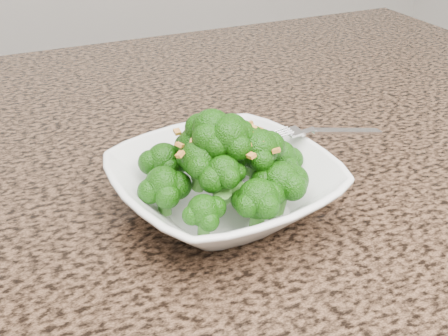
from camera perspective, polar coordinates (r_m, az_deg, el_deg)
name	(u,v)px	position (r m, az deg, el deg)	size (l,w,h in m)	color
granite_counter	(98,193)	(0.67, -12.65, -2.46)	(1.64, 1.04, 0.03)	brown
bowl	(224,187)	(0.58, 0.00, -1.92)	(0.22, 0.22, 0.06)	white
broccoli_pile	(224,131)	(0.55, 0.00, 3.73)	(0.20, 0.20, 0.07)	#175209
garlic_topping	(224,94)	(0.54, 0.00, 7.51)	(0.12, 0.12, 0.01)	#EB9739
fork	(310,131)	(0.63, 8.76, 3.72)	(0.16, 0.03, 0.01)	silver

